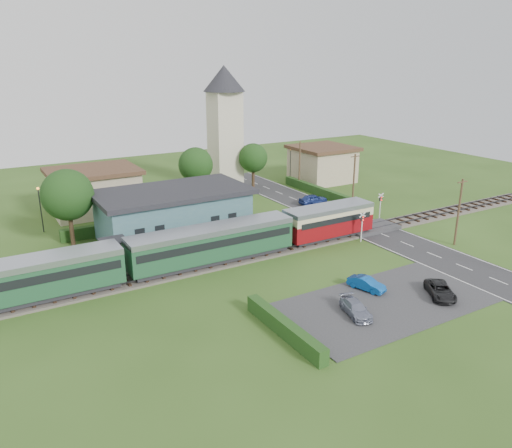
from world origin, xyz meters
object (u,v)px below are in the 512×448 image
station_building (174,213)px  train (180,249)px  car_park_silver (356,309)px  pedestrian_near (253,228)px  crossing_signal_far (380,202)px  pedestrian_far (139,252)px  crossing_signal_near (362,223)px  car_on_road (313,199)px  house_east (322,163)px  car_park_blue (366,284)px  equipment_hut (115,253)px  house_west (94,190)px  car_park_dark (440,290)px  church_tower (225,118)px

station_building → train: station_building is taller
train → station_building: bearing=72.0°
car_park_silver → pedestrian_near: size_ratio=1.84×
crossing_signal_far → pedestrian_far: bearing=177.8°
crossing_signal_near → pedestrian_far: (-22.05, 5.90, -0.85)m
car_on_road → car_park_silver: bearing=149.8°
crossing_signal_far → pedestrian_near: crossing_signal_far is taller
house_east → car_park_blue: size_ratio=2.73×
house_east → pedestrian_far: 40.20m
equipment_hut → car_park_silver: (13.17, -17.56, -1.15)m
house_east → pedestrian_near: bearing=-141.7°
house_west → car_park_silver: (10.17, -37.36, -2.20)m
crossing_signal_near → pedestrian_near: bearing=148.3°
house_west → car_park_dark: 42.59m
crossing_signal_far → car_park_dark: 20.78m
car_park_silver → crossing_signal_far: bearing=57.0°
station_building → car_park_blue: station_building is taller
car_park_silver → car_park_blue: bearing=52.6°
crossing_signal_near → pedestrian_far: size_ratio=1.95×
equipment_hut → car_park_blue: equipment_hut is taller
equipment_hut → crossing_signal_far: size_ratio=0.78×
station_building → pedestrian_far: (-5.65, -5.50, -1.40)m
car_park_dark → pedestrian_far: pedestrian_far is taller
station_building → pedestrian_near: 8.69m
car_park_silver → pedestrian_far: 20.89m
equipment_hut → house_west: (3.00, 19.80, 1.04)m
equipment_hut → car_park_dark: (21.12, -18.68, -1.13)m
equipment_hut → car_park_blue: 22.39m
car_park_blue → car_park_dark: (4.28, -3.98, 0.00)m
crossing_signal_far → car_park_silver: bearing=-137.7°
equipment_hut → car_park_silver: equipment_hut is taller
house_east → train: bearing=-146.2°
crossing_signal_near → car_park_blue: bearing=-129.7°
crossing_signal_far → car_park_silver: 24.95m
church_tower → car_park_dark: church_tower is taller
car_park_silver → train: bearing=134.2°
church_tower → crossing_signal_near: size_ratio=5.37×
crossing_signal_near → car_park_silver: crossing_signal_near is taller
house_east → pedestrian_near: house_east is taller
pedestrian_near → car_park_silver: bearing=88.2°
train → car_park_silver: bearing=-60.6°
house_east → car_park_blue: house_east is taller
house_west → car_park_silver: house_west is taller
station_building → crossing_signal_near: bearing=-34.8°
train → pedestrian_far: 4.53m
pedestrian_far → car_on_road: bearing=-86.3°
house_west → pedestrian_far: 19.57m
pedestrian_far → car_park_blue: bearing=-149.6°
house_west → car_park_dark: (18.12, -38.48, -2.18)m
train → crossing_signal_far: (26.52, 2.39, -0.04)m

